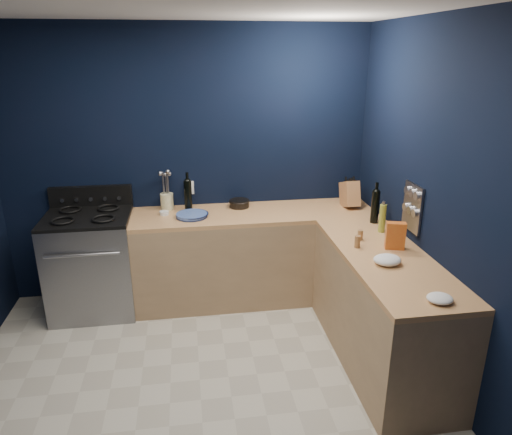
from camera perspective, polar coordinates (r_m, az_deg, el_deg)
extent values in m
cube|color=#B2AC9B|center=(3.61, -6.70, -21.29)|extent=(3.50, 3.50, 0.02)
cube|color=black|center=(4.62, -8.25, 6.32)|extent=(3.50, 0.02, 2.60)
cube|color=black|center=(3.43, 23.14, 0.17)|extent=(0.02, 3.50, 2.60)
cube|color=#A4815B|center=(4.63, -0.20, -4.82)|extent=(2.30, 0.63, 0.86)
cube|color=#9B6437|center=(4.46, -0.21, 0.45)|extent=(2.30, 0.63, 0.04)
cube|color=#A4815B|center=(3.86, 15.01, -10.89)|extent=(0.63, 1.67, 0.86)
cube|color=#9B6437|center=(3.66, 15.63, -4.80)|extent=(0.63, 1.67, 0.04)
cube|color=gray|center=(4.65, -19.24, -5.47)|extent=(0.76, 0.66, 0.92)
cube|color=black|center=(4.38, -19.90, -7.32)|extent=(0.59, 0.02, 0.42)
cube|color=black|center=(4.48, -19.91, 0.05)|extent=(0.76, 0.66, 0.03)
cube|color=black|center=(4.73, -19.42, 2.45)|extent=(0.76, 0.06, 0.20)
cube|color=gray|center=(3.90, 18.51, 1.17)|extent=(0.02, 0.28, 0.38)
cube|color=white|center=(4.65, -8.12, 3.62)|extent=(0.09, 0.02, 0.13)
cylinder|color=#375BAB|center=(4.35, -7.83, 0.27)|extent=(0.35, 0.35, 0.04)
cylinder|color=white|center=(4.46, -11.10, 0.55)|extent=(0.11, 0.11, 0.03)
cylinder|color=#F5ECC1|center=(4.59, -10.77, 1.94)|extent=(0.16, 0.16, 0.16)
cylinder|color=black|center=(4.50, -8.27, 2.63)|extent=(0.07, 0.07, 0.30)
cylinder|color=black|center=(4.59, -2.05, 1.71)|extent=(0.25, 0.25, 0.07)
cube|color=#9B6335|center=(4.68, 11.32, 2.80)|extent=(0.14, 0.29, 0.30)
cylinder|color=black|center=(4.27, 14.29, 1.24)|extent=(0.08, 0.08, 0.29)
cylinder|color=olive|center=(4.07, 15.12, -0.11)|extent=(0.06, 0.06, 0.24)
cylinder|color=olive|center=(3.73, 12.23, -2.88)|extent=(0.05, 0.05, 0.10)
cylinder|color=olive|center=(3.89, 12.56, -2.09)|extent=(0.05, 0.05, 0.08)
cube|color=#A4090E|center=(3.76, 16.59, -2.14)|extent=(0.16, 0.11, 0.21)
ellipsoid|color=white|center=(3.50, 15.68, -4.98)|extent=(0.20, 0.17, 0.07)
ellipsoid|color=white|center=(3.11, 21.46, -9.15)|extent=(0.18, 0.17, 0.05)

